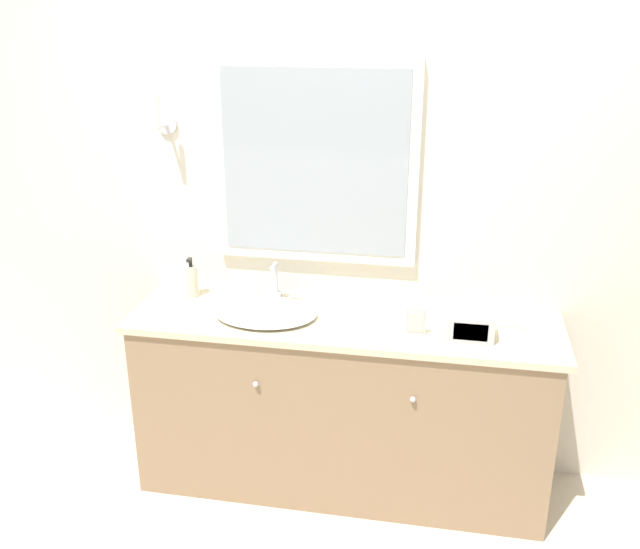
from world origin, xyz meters
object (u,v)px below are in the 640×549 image
sink_basin (266,311)px  appliance_box (471,326)px  soap_bottle (192,280)px  picture_frame (416,322)px

sink_basin → appliance_box: 0.87m
sink_basin → soap_bottle: soap_bottle is taller
appliance_box → picture_frame: 0.22m
appliance_box → picture_frame: bearing=-179.3°
appliance_box → soap_bottle: bearing=170.4°
sink_basin → appliance_box: size_ratio=2.40×
soap_bottle → picture_frame: bearing=-11.7°
soap_bottle → picture_frame: size_ratio=1.65×
appliance_box → picture_frame: size_ratio=1.64×
soap_bottle → appliance_box: 1.28m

